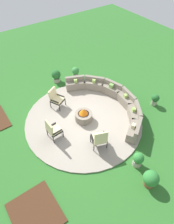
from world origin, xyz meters
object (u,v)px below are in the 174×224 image
at_px(lounge_chair_back_left, 100,138).
at_px(potted_plant_4, 75,72).
at_px(potted_plant_1, 151,179).
at_px(potted_plant_3, 155,99).
at_px(curved_stone_bench, 111,99).
at_px(lounge_chair_front_left, 56,98).
at_px(fire_pit, 84,116).
at_px(potted_plant_0, 138,160).
at_px(potted_plant_2, 56,76).
at_px(lounge_chair_front_right, 52,129).

bearing_deg(lounge_chair_back_left, potted_plant_4, 87.35).
bearing_deg(lounge_chair_back_left, potted_plant_1, -58.73).
bearing_deg(potted_plant_3, curved_stone_bench, -126.60).
relative_size(lounge_chair_front_left, lounge_chair_back_left, 0.99).
bearing_deg(fire_pit, lounge_chair_front_left, -159.99).
relative_size(potted_plant_0, potted_plant_2, 0.94).
xyz_separation_m(fire_pit, lounge_chair_back_left, (1.64, -0.34, 0.28)).
xyz_separation_m(lounge_chair_front_left, potted_plant_4, (-1.62, 2.20, -0.24)).
bearing_deg(curved_stone_bench, lounge_chair_back_left, -50.27).
xyz_separation_m(potted_plant_0, potted_plant_2, (-6.64, 0.10, 0.02)).
distance_m(lounge_chair_front_left, potted_plant_3, 5.02).
relative_size(lounge_chair_back_left, potted_plant_1, 1.41).
distance_m(curved_stone_bench, lounge_chair_front_left, 2.79).
bearing_deg(lounge_chair_front_left, potted_plant_3, 120.02).
xyz_separation_m(potted_plant_0, potted_plant_1, (0.83, -0.21, 0.02)).
bearing_deg(potted_plant_0, potted_plant_4, 168.87).
bearing_deg(lounge_chair_front_left, potted_plant_0, 74.94).
bearing_deg(potted_plant_4, potted_plant_1, -11.51).
xyz_separation_m(potted_plant_1, potted_plant_2, (-7.47, 0.31, -0.01)).
height_order(fire_pit, potted_plant_1, fire_pit).
bearing_deg(potted_plant_1, curved_stone_bench, 158.34).
distance_m(potted_plant_1, potted_plant_3, 4.43).
height_order(lounge_chair_front_right, potted_plant_1, lounge_chair_front_right).
distance_m(potted_plant_1, potted_plant_2, 7.47).
relative_size(potted_plant_2, potted_plant_3, 1.14).
xyz_separation_m(fire_pit, lounge_chair_front_right, (0.12, -1.68, 0.30)).
xyz_separation_m(fire_pit, potted_plant_2, (-3.47, 0.47, 0.06)).
bearing_deg(potted_plant_2, lounge_chair_back_left, -8.97).
height_order(fire_pit, potted_plant_4, fire_pit).
bearing_deg(potted_plant_1, lounge_chair_front_right, -154.64).
distance_m(curved_stone_bench, potted_plant_2, 3.59).
relative_size(curved_stone_bench, lounge_chair_back_left, 4.92).
xyz_separation_m(curved_stone_bench, lounge_chair_front_right, (0.26, -3.48, 0.27)).
relative_size(lounge_chair_front_left, potted_plant_0, 1.49).
bearing_deg(potted_plant_2, curved_stone_bench, 21.78).
height_order(lounge_chair_front_left, potted_plant_0, lounge_chair_front_left).
relative_size(potted_plant_1, potted_plant_2, 1.00).
height_order(lounge_chair_front_left, potted_plant_1, lounge_chair_front_left).
xyz_separation_m(lounge_chair_front_left, lounge_chair_back_left, (3.22, 0.24, 0.01)).
height_order(lounge_chair_front_right, lounge_chair_back_left, lounge_chair_front_right).
relative_size(lounge_chair_front_right, potted_plant_4, 1.74).
bearing_deg(curved_stone_bench, potted_plant_3, 53.40).
bearing_deg(lounge_chair_front_right, potted_plant_2, 145.38).
height_order(lounge_chair_front_left, potted_plant_4, lounge_chair_front_left).
bearing_deg(potted_plant_0, potted_plant_1, -14.38).
height_order(curved_stone_bench, lounge_chair_back_left, lounge_chair_back_left).
relative_size(potted_plant_1, potted_plant_3, 1.14).
height_order(lounge_chair_front_left, lounge_chair_back_left, lounge_chair_back_left).
xyz_separation_m(lounge_chair_front_right, lounge_chair_back_left, (1.52, 1.34, -0.02)).
bearing_deg(lounge_chair_front_right, lounge_chair_front_left, 143.35).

